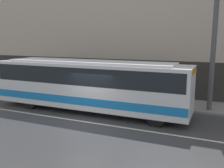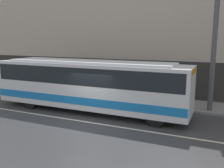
{
  "view_description": "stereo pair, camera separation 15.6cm",
  "coord_description": "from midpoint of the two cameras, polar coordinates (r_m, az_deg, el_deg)",
  "views": [
    {
      "loc": [
        6.37,
        -11.08,
        4.37
      ],
      "look_at": [
        0.69,
        1.93,
        1.78
      ],
      "focal_mm": 40.0,
      "sensor_mm": 36.0,
      "label": 1
    },
    {
      "loc": [
        6.51,
        -11.02,
        4.37
      ],
      "look_at": [
        0.69,
        1.93,
        1.78
      ],
      "focal_mm": 40.0,
      "sensor_mm": 36.0,
      "label": 2
    }
  ],
  "objects": [
    {
      "name": "utility_pole_near",
      "position": [
        15.63,
        22.06,
        9.75
      ],
      "size": [
        0.28,
        0.28,
        8.56
      ],
      "color": "#4C4C4F",
      "rests_on": "sidewalk"
    },
    {
      "name": "transit_bus",
      "position": [
        15.13,
        -5.67,
        0.24
      ],
      "size": [
        12.1,
        2.5,
        3.08
      ],
      "color": "silver",
      "rests_on": "ground_plane"
    },
    {
      "name": "ground_plane",
      "position": [
        13.52,
        -6.37,
        -8.61
      ],
      "size": [
        60.0,
        60.0,
        0.0
      ],
      "primitive_type": "plane",
      "color": "#38383A"
    },
    {
      "name": "building_facade",
      "position": [
        19.26,
        4.11,
        13.84
      ],
      "size": [
        60.0,
        0.35,
        11.52
      ],
      "color": "#B7A899",
      "rests_on": "ground_plane"
    },
    {
      "name": "sidewalk",
      "position": [
        18.24,
        2.2,
        -3.33
      ],
      "size": [
        60.0,
        2.92,
        0.14
      ],
      "color": "gray",
      "rests_on": "ground_plane"
    },
    {
      "name": "lane_stripe",
      "position": [
        13.52,
        -6.37,
        -8.6
      ],
      "size": [
        54.0,
        0.14,
        0.01
      ],
      "color": "beige",
      "rests_on": "ground_plane"
    }
  ]
}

